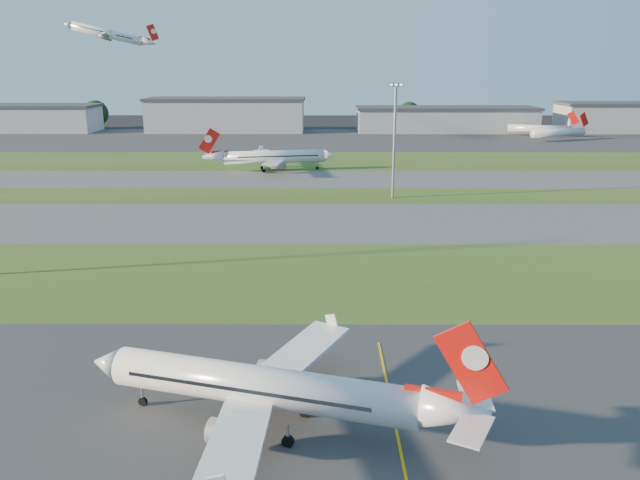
{
  "coord_description": "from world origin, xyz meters",
  "views": [
    {
      "loc": [
        -1.26,
        -33.26,
        29.74
      ],
      "look_at": [
        -1.55,
        47.23,
        7.0
      ],
      "focal_mm": 35.0,
      "sensor_mm": 36.0,
      "label": 1
    }
  ],
  "objects_px": {
    "mini_jet_near": "(559,132)",
    "mini_jet_far": "(540,129)",
    "light_mast_centre": "(395,133)",
    "airliner_parked": "(265,388)",
    "airliner_taxiing": "(273,157)"
  },
  "relations": [
    {
      "from": "mini_jet_far",
      "to": "light_mast_centre",
      "type": "distance_m",
      "value": 149.4
    },
    {
      "from": "mini_jet_far",
      "to": "light_mast_centre",
      "type": "height_order",
      "value": "light_mast_centre"
    },
    {
      "from": "airliner_parked",
      "to": "airliner_taxiing",
      "type": "bearing_deg",
      "value": 110.07
    },
    {
      "from": "mini_jet_near",
      "to": "mini_jet_far",
      "type": "relative_size",
      "value": 0.97
    },
    {
      "from": "airliner_parked",
      "to": "mini_jet_near",
      "type": "height_order",
      "value": "airliner_parked"
    },
    {
      "from": "light_mast_centre",
      "to": "airliner_taxiing",
      "type": "bearing_deg",
      "value": 128.7
    },
    {
      "from": "airliner_parked",
      "to": "mini_jet_far",
      "type": "distance_m",
      "value": 242.68
    },
    {
      "from": "airliner_taxiing",
      "to": "airliner_parked",
      "type": "bearing_deg",
      "value": 83.92
    },
    {
      "from": "mini_jet_near",
      "to": "mini_jet_far",
      "type": "height_order",
      "value": "same"
    },
    {
      "from": "mini_jet_near",
      "to": "light_mast_centre",
      "type": "xyz_separation_m",
      "value": [
        -78.97,
        -112.06,
        11.53
      ]
    },
    {
      "from": "mini_jet_near",
      "to": "mini_jet_far",
      "type": "xyz_separation_m",
      "value": [
        -2.3,
        15.64,
        0.0
      ]
    },
    {
      "from": "airliner_parked",
      "to": "airliner_taxiing",
      "type": "xyz_separation_m",
      "value": [
        -9.34,
        132.37,
        0.31
      ]
    },
    {
      "from": "airliner_parked",
      "to": "light_mast_centre",
      "type": "relative_size",
      "value": 1.25
    },
    {
      "from": "light_mast_centre",
      "to": "mini_jet_near",
      "type": "bearing_deg",
      "value": 54.83
    },
    {
      "from": "mini_jet_near",
      "to": "mini_jet_far",
      "type": "bearing_deg",
      "value": 74.91
    }
  ]
}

